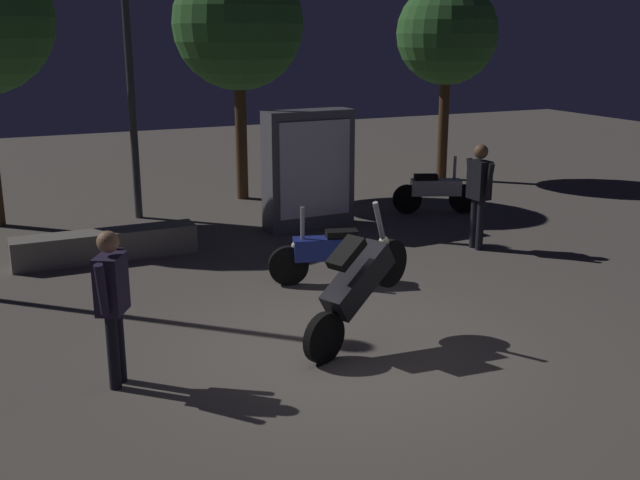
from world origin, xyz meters
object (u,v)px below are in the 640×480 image
object	(u,v)px
person_bystander_far	(479,187)
streetlamp_near	(126,21)
person_rider_beside	(112,296)
kiosk_billboard	(309,170)
motorcycle_blue_parked_left	(328,253)
motorcycle_black_foreground	(358,284)
motorcycle_white_parked_right	(435,191)

from	to	relation	value
person_bystander_far	streetlamp_near	bearing A→B (deg)	133.82
person_rider_beside	kiosk_billboard	world-z (taller)	kiosk_billboard
motorcycle_blue_parked_left	motorcycle_black_foreground	bearing A→B (deg)	89.35
motorcycle_blue_parked_left	streetlamp_near	xyz separation A→B (m)	(-1.61, 5.00, 3.16)
motorcycle_black_foreground	motorcycle_blue_parked_left	xyz separation A→B (m)	(0.67, 2.18, -0.31)
person_bystander_far	streetlamp_near	size ratio (longest dim) A/B	0.30
motorcycle_black_foreground	person_bystander_far	xyz separation A→B (m)	(3.61, 2.75, 0.28)
motorcycle_white_parked_right	streetlamp_near	xyz separation A→B (m)	(-5.31, 2.03, 3.16)
motorcycle_blue_parked_left	person_bystander_far	size ratio (longest dim) A/B	0.95
motorcycle_black_foreground	person_bystander_far	bearing A→B (deg)	14.73
motorcycle_blue_parked_left	motorcycle_white_parked_right	size ratio (longest dim) A/B	1.03
motorcycle_blue_parked_left	person_rider_beside	world-z (taller)	person_rider_beside
motorcycle_black_foreground	person_rider_beside	xyz separation A→B (m)	(-2.61, 0.17, 0.20)
motorcycle_white_parked_right	person_bystander_far	size ratio (longest dim) A/B	0.92
motorcycle_blue_parked_left	streetlamp_near	distance (m)	6.13
motorcycle_white_parked_right	streetlamp_near	bearing A→B (deg)	-178.05
motorcycle_white_parked_right	person_bystander_far	distance (m)	2.58
motorcycle_white_parked_right	person_rider_beside	distance (m)	8.59
streetlamp_near	kiosk_billboard	xyz separation A→B (m)	(2.63, -2.02, -2.55)
streetlamp_near	kiosk_billboard	bearing A→B (deg)	-37.45
motorcycle_black_foreground	streetlamp_near	xyz separation A→B (m)	(-0.94, 7.17, 2.85)
motorcycle_black_foreground	streetlamp_near	bearing A→B (deg)	74.85
motorcycle_blue_parked_left	motorcycle_white_parked_right	distance (m)	4.74
motorcycle_white_parked_right	person_bystander_far	bearing A→B (deg)	-84.69
motorcycle_black_foreground	motorcycle_white_parked_right	size ratio (longest dim) A/B	1.04
motorcycle_black_foreground	person_rider_beside	distance (m)	2.63
motorcycle_white_parked_right	streetlamp_near	distance (m)	6.50
motorcycle_white_parked_right	kiosk_billboard	bearing A→B (deg)	-157.34
kiosk_billboard	person_rider_beside	bearing A→B (deg)	47.04
person_rider_beside	kiosk_billboard	size ratio (longest dim) A/B	0.76
person_rider_beside	motorcycle_black_foreground	bearing A→B (deg)	-154.06
person_rider_beside	person_bystander_far	bearing A→B (deg)	-127.81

